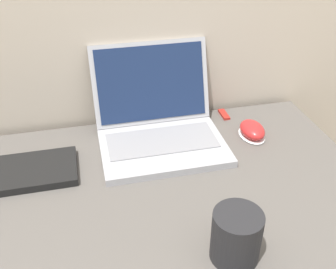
{
  "coord_description": "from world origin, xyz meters",
  "views": [
    {
      "loc": [
        -0.14,
        -0.32,
        1.39
      ],
      "look_at": [
        0.05,
        0.49,
        0.86
      ],
      "focal_mm": 42.0,
      "sensor_mm": 36.0,
      "label": 1
    }
  ],
  "objects_px": {
    "usb_stick": "(224,114)",
    "computer_mouse": "(252,130)",
    "drink_cup": "(236,235)",
    "laptop": "(159,123)"
  },
  "relations": [
    {
      "from": "drink_cup",
      "to": "computer_mouse",
      "type": "bearing_deg",
      "value": 62.08
    },
    {
      "from": "laptop",
      "to": "drink_cup",
      "type": "bearing_deg",
      "value": -82.82
    },
    {
      "from": "laptop",
      "to": "computer_mouse",
      "type": "height_order",
      "value": "laptop"
    },
    {
      "from": "usb_stick",
      "to": "computer_mouse",
      "type": "bearing_deg",
      "value": -73.89
    },
    {
      "from": "drink_cup",
      "to": "usb_stick",
      "type": "distance_m",
      "value": 0.56
    },
    {
      "from": "drink_cup",
      "to": "computer_mouse",
      "type": "distance_m",
      "value": 0.45
    },
    {
      "from": "usb_stick",
      "to": "drink_cup",
      "type": "bearing_deg",
      "value": -108.18
    },
    {
      "from": "drink_cup",
      "to": "computer_mouse",
      "type": "relative_size",
      "value": 1.06
    },
    {
      "from": "drink_cup",
      "to": "computer_mouse",
      "type": "height_order",
      "value": "drink_cup"
    },
    {
      "from": "drink_cup",
      "to": "computer_mouse",
      "type": "xyz_separation_m",
      "value": [
        0.21,
        0.4,
        -0.04
      ]
    }
  ]
}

